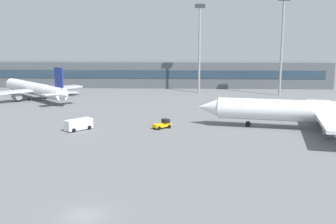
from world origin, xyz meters
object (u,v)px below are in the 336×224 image
(baggage_tug_yellow, at_px, (163,124))
(airplane_mid, at_px, (321,112))
(floodlight_tower_west, at_px, (282,40))
(airplane_far, at_px, (34,89))
(floodlight_tower_east, at_px, (200,43))
(service_van_white, at_px, (79,124))

(baggage_tug_yellow, bearing_deg, airplane_mid, -0.89)
(airplane_mid, xyz_separation_m, floodlight_tower_west, (3.15, 46.83, 13.13))
(baggage_tug_yellow, height_order, floodlight_tower_west, floodlight_tower_west)
(airplane_far, distance_m, baggage_tug_yellow, 53.06)
(airplane_mid, height_order, floodlight_tower_east, floodlight_tower_east)
(airplane_far, bearing_deg, service_van_white, -58.80)
(baggage_tug_yellow, height_order, service_van_white, service_van_white)
(airplane_mid, bearing_deg, baggage_tug_yellow, 179.11)
(airplane_far, height_order, baggage_tug_yellow, airplane_far)
(airplane_far, bearing_deg, floodlight_tower_east, 18.13)
(baggage_tug_yellow, bearing_deg, airplane_far, 137.33)
(airplane_mid, height_order, baggage_tug_yellow, airplane_mid)
(floodlight_tower_east, bearing_deg, airplane_mid, -67.82)
(airplane_mid, xyz_separation_m, baggage_tug_yellow, (-29.76, 0.46, -2.73))
(baggage_tug_yellow, relative_size, floodlight_tower_east, 0.14)
(airplane_far, relative_size, floodlight_tower_west, 1.04)
(baggage_tug_yellow, distance_m, floodlight_tower_east, 54.34)
(airplane_mid, relative_size, floodlight_tower_west, 1.60)
(service_van_white, bearing_deg, floodlight_tower_west, 44.86)
(baggage_tug_yellow, relative_size, floodlight_tower_west, 0.13)
(baggage_tug_yellow, distance_m, floodlight_tower_west, 59.03)
(airplane_far, relative_size, floodlight_tower_east, 1.11)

